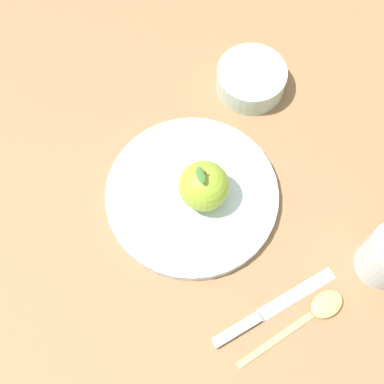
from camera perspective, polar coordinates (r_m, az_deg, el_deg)
The scene contains 6 objects.
ground_plane at distance 0.78m, azimuth 2.28°, elevation -2.35°, with size 2.40×2.40×0.00m, color olive.
dinner_plate at distance 0.78m, azimuth 0.00°, elevation -0.30°, with size 0.25×0.25×0.02m.
apple at distance 0.74m, azimuth 1.53°, elevation 0.81°, with size 0.07×0.07×0.08m.
side_bowl at distance 0.87m, azimuth 6.34°, elevation 12.01°, with size 0.11×0.11×0.04m.
knife at distance 0.74m, azimuth 7.61°, elevation -12.78°, with size 0.19×0.03×0.01m.
spoon at distance 0.76m, azimuth 13.04°, elevation -12.36°, with size 0.17×0.03×0.01m.
Camera 1 is at (0.18, 0.21, 0.73)m, focal length 50.00 mm.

